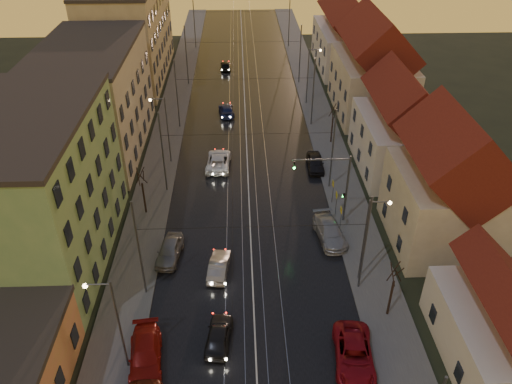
{
  "coord_description": "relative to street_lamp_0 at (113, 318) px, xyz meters",
  "views": [
    {
      "loc": [
        -0.82,
        -20.21,
        29.07
      ],
      "look_at": [
        0.63,
        19.42,
        2.64
      ],
      "focal_mm": 35.0,
      "sensor_mm": 36.0,
      "label": 1
    }
  ],
  "objects": [
    {
      "name": "catenary_pole_r_2",
      "position": [
        17.7,
        22.0,
        -0.39
      ],
      "size": [
        0.16,
        0.16,
        9.0
      ],
      "primitive_type": "cylinder",
      "color": "#595B60",
      "rests_on": "ground"
    },
    {
      "name": "house_right_1",
      "position": [
        26.1,
        13.0,
        0.56
      ],
      "size": [
        8.67,
        10.2,
        10.8
      ],
      "color": "#B5A88B",
      "rests_on": "ground"
    },
    {
      "name": "tram_rail_3",
      "position": [
        11.3,
        38.0,
        -4.83
      ],
      "size": [
        0.06,
        120.0,
        0.03
      ],
      "primitive_type": "cube",
      "color": "gray",
      "rests_on": "road"
    },
    {
      "name": "catenary_pole_r_5",
      "position": [
        17.7,
        70.0,
        -0.39
      ],
      "size": [
        0.16,
        0.16,
        9.0
      ],
      "primitive_type": "cylinder",
      "color": "#595B60",
      "rests_on": "ground"
    },
    {
      "name": "street_lamp_2",
      "position": [
        0.0,
        28.0,
        0.0
      ],
      "size": [
        1.75,
        0.32,
        8.0
      ],
      "color": "#595B60",
      "rests_on": "ground"
    },
    {
      "name": "bare_tree_2",
      "position": [
        19.51,
        32.0,
        -2.4
      ],
      "size": [
        1.09,
        1.09,
        5.11
      ],
      "color": "black",
      "rests_on": "ground"
    },
    {
      "name": "house_right_2",
      "position": [
        26.1,
        26.0,
        -0.24
      ],
      "size": [
        9.18,
        12.24,
        9.2
      ],
      "color": "beige",
      "rests_on": "ground"
    },
    {
      "name": "parked_right_2",
      "position": [
        16.7,
        25.94,
        -4.13
      ],
      "size": [
        1.91,
        4.51,
        1.52
      ],
      "primitive_type": "imported",
      "rotation": [
        0.0,
        0.0,
        -0.03
      ],
      "color": "black",
      "rests_on": "ground"
    },
    {
      "name": "parked_right_0",
      "position": [
        15.84,
        -0.16,
        -4.1
      ],
      "size": [
        3.15,
        5.87,
        1.57
      ],
      "primitive_type": "imported",
      "rotation": [
        0.0,
        0.0,
        -0.1
      ],
      "color": "maroon",
      "rests_on": "ground"
    },
    {
      "name": "driving_car_0",
      "position": [
        6.49,
        1.89,
        -4.16
      ],
      "size": [
        2.24,
        4.42,
        1.44
      ],
      "primitive_type": "imported",
      "rotation": [
        0.0,
        0.0,
        3.01
      ],
      "color": "black",
      "rests_on": "ground"
    },
    {
      "name": "traffic_light_mast",
      "position": [
        17.1,
        16.0,
        -0.29
      ],
      "size": [
        5.3,
        0.32,
        7.2
      ],
      "color": "#595B60",
      "rests_on": "ground"
    },
    {
      "name": "street_lamp_1",
      "position": [
        18.21,
        8.0,
        0.0
      ],
      "size": [
        1.75,
        0.32,
        8.0
      ],
      "color": "#595B60",
      "rests_on": "ground"
    },
    {
      "name": "sidewalk_left",
      "position": [
        -0.9,
        38.0,
        -4.81
      ],
      "size": [
        4.0,
        120.0,
        0.15
      ],
      "primitive_type": "cube",
      "color": "#4C4C4C",
      "rests_on": "ground"
    },
    {
      "name": "catenary_pole_l_5",
      "position": [
        0.5,
        70.0,
        -0.39
      ],
      "size": [
        0.16,
        0.16,
        9.0
      ],
      "primitive_type": "cylinder",
      "color": "#595B60",
      "rests_on": "ground"
    },
    {
      "name": "parked_left_2",
      "position": [
        1.5,
        0.31,
        -4.11
      ],
      "size": [
        2.78,
        5.56,
        1.55
      ],
      "primitive_type": "imported",
      "rotation": [
        0.0,
        0.0,
        0.12
      ],
      "color": "maroon",
      "rests_on": "ground"
    },
    {
      "name": "road",
      "position": [
        9.1,
        38.0,
        -4.87
      ],
      "size": [
        16.0,
        120.0,
        0.04
      ],
      "primitive_type": "cube",
      "color": "black",
      "rests_on": "ground"
    },
    {
      "name": "house_right_3",
      "position": [
        26.1,
        41.0,
        0.92
      ],
      "size": [
        9.18,
        14.28,
        11.5
      ],
      "color": "#B5A88B",
      "rests_on": "ground"
    },
    {
      "name": "catenary_pole_l_3",
      "position": [
        0.5,
        37.0,
        -0.39
      ],
      "size": [
        0.16,
        0.16,
        9.0
      ],
      "primitive_type": "cylinder",
      "color": "#595B60",
      "rests_on": "ground"
    },
    {
      "name": "driving_car_4",
      "position": [
        6.17,
        58.32,
        -4.2
      ],
      "size": [
        1.74,
        4.08,
        1.37
      ],
      "primitive_type": "imported",
      "rotation": [
        0.0,
        0.0,
        3.17
      ],
      "color": "black",
      "rests_on": "ground"
    },
    {
      "name": "catenary_pole_r_4",
      "position": [
        17.7,
        52.0,
        -0.39
      ],
      "size": [
        0.16,
        0.16,
        9.0
      ],
      "primitive_type": "cylinder",
      "color": "#595B60",
      "rests_on": "ground"
    },
    {
      "name": "street_lamp_0",
      "position": [
        0.0,
        0.0,
        0.0
      ],
      "size": [
        1.75,
        0.32,
        8.0
      ],
      "color": "#595B60",
      "rests_on": "ground"
    },
    {
      "name": "catenary_pole_l_2",
      "position": [
        0.5,
        22.0,
        -0.39
      ],
      "size": [
        0.16,
        0.16,
        9.0
      ],
      "primitive_type": "cylinder",
      "color": "#595B60",
      "rests_on": "ground"
    },
    {
      "name": "parked_right_1",
      "position": [
        16.34,
        13.42,
        -4.1
      ],
      "size": [
        2.92,
        5.65,
        1.57
      ],
      "primitive_type": "imported",
      "rotation": [
        0.0,
        0.0,
        0.14
      ],
      "color": "#A4A4A9",
      "rests_on": "ground"
    },
    {
      "name": "catenary_pole_l_4",
      "position": [
        0.5,
        52.0,
        -0.39
      ],
      "size": [
        0.16,
        0.16,
        9.0
      ],
      "primitive_type": "cylinder",
      "color": "#595B60",
      "rests_on": "ground"
    },
    {
      "name": "catenary_pole_r_3",
      "position": [
        17.7,
        37.0,
        -0.39
      ],
      "size": [
        0.16,
        0.16,
        9.0
      ],
      "primitive_type": "cylinder",
      "color": "#595B60",
      "rests_on": "ground"
    },
    {
      "name": "house_right_0",
      "position": [
        26.1,
        0.0,
        -1.96
      ],
      "size": [
        8.16,
        10.2,
        5.8
      ],
      "color": "beige",
      "rests_on": "ground"
    },
    {
      "name": "bare_tree_1",
      "position": [
        19.31,
        4.0,
        -2.4
      ],
      "size": [
        1.09,
        1.09,
        5.11
      ],
      "color": "black",
      "rests_on": "ground"
    },
    {
      "name": "driving_car_3",
      "position": [
        6.54,
        40.68,
        -4.21
      ],
      "size": [
        2.4,
        4.82,
        1.35
      ],
      "primitive_type": "imported",
      "rotation": [
        0.0,
        0.0,
        3.25
      ],
      "color": "navy",
      "rests_on": "ground"
    },
    {
      "name": "apartment_left_3",
      "position": [
        -8.4,
        56.0,
        2.11
      ],
      "size": [
        10.0,
        24.0,
        14.0
      ],
      "primitive_type": "cube",
      "color": "tan",
      "rests_on": "ground"
    },
    {
      "name": "apartment_left_1",
      "position": [
        -8.4,
        12.0,
        1.61
      ],
      "size": [
        10.0,
        18.0,
        13.0
      ],
      "primitive_type": "cube",
      "color": "#67935D",
      "rests_on": "ground"
    },
    {
      "name": "catenary_pole_l_1",
      "position": [
        0.5,
        7.0,
        -0.39
      ],
      "size": [
        0.16,
        0.16,
        9.0
      ],
      "primitive_type": "cylinder",
      "color": "#595B60",
      "rests_on": "ground"
    },
    {
      "name": "apartment_left_2",
      "position": [
        -8.4,
        32.0,
        1.11
      ],
      "size": [
        10.0,
        20.0,
        12.0
      ],
      "primitive_type": "cube",
      "color": "tan",
      "rests_on": "ground"
    },
    {
      "name": "catenary_pole_r_1",
      "position": [
        17.7,
        7.0,
        -0.39
      ],
      "size": [
        0.16,
        0.16,
        9.0
      ],
      "primitive_type": "cylinder",
      "color": "#595B60",
      "rests_on": "ground"
    },
    {
      "name": "bare_tree_0",
      "position": [
        -1.09,
        18.0,
        -2.4
      ],
      "size": [
        1.09,
        1.09,
        5.11
      ],
      "color": "black",
      "rests_on": "ground"
    },
    {
      "name": "sidewalk_right",
      "position": [
        19.1,
        38.0,
        -4.81
      ],
      "size": [
        4.0,
        120.0,
        0.15
      ],
      "primitive_type": "cube",
      "color": "#4C4C4C",
      "rests_on": "ground"
    },
    {
      "name": "tram_rail_1",
      "position": [
        8.33,
        38.0,
        -4.83
      ],
      "size": [
        0.06,
        120.0,
        0.03
      ],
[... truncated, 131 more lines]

